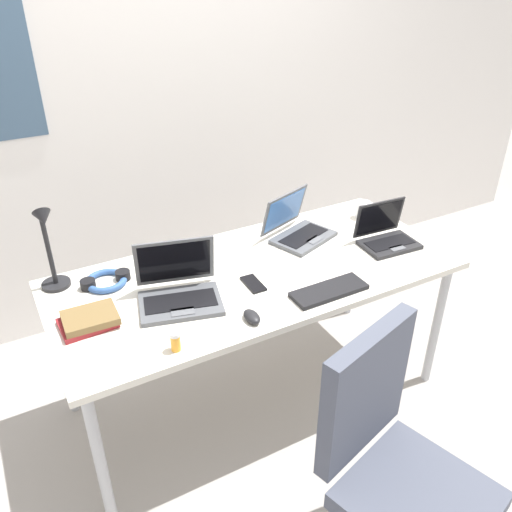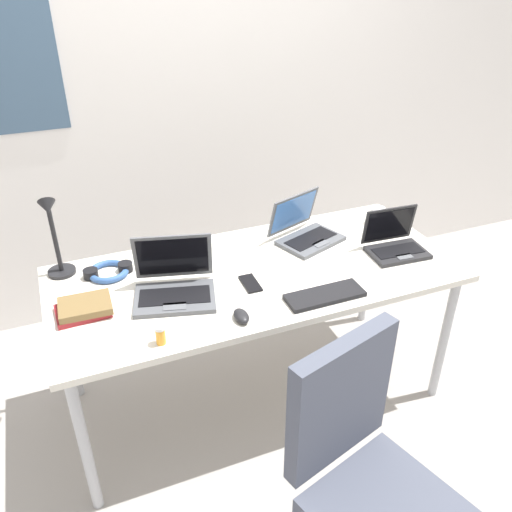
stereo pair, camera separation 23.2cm
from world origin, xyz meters
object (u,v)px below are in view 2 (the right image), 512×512
at_px(headphones, 108,271).
at_px(office_chair, 369,501).
at_px(cell_phone, 250,283).
at_px(laptop_front_right, 395,244).
at_px(coffee_mug, 377,215).
at_px(pill_bottle, 160,334).
at_px(computer_mouse, 241,316).
at_px(laptop_near_lamp, 174,285).
at_px(laptop_center, 305,231).
at_px(external_keyboard, 325,295).
at_px(book_stack, 84,308).
at_px(desk_lamp, 54,237).

distance_m(headphones, office_chair, 1.39).
bearing_deg(cell_phone, laptop_front_right, 1.87).
distance_m(coffee_mug, office_chair, 1.44).
distance_m(headphones, pill_bottle, 0.56).
bearing_deg(cell_phone, office_chair, -83.81).
height_order(computer_mouse, pill_bottle, pill_bottle).
distance_m(laptop_front_right, headphones, 1.32).
xyz_separation_m(computer_mouse, headphones, (-0.43, 0.52, -0.00)).
bearing_deg(laptop_near_lamp, computer_mouse, -53.43).
height_order(laptop_near_lamp, pill_bottle, laptop_near_lamp).
height_order(laptop_front_right, headphones, laptop_front_right).
bearing_deg(computer_mouse, headphones, 130.01).
bearing_deg(cell_phone, laptop_center, 35.68).
relative_size(laptop_front_right, cell_phone, 2.04).
relative_size(headphones, office_chair, 0.22).
bearing_deg(laptop_center, headphones, 177.63).
relative_size(laptop_center, cell_phone, 2.69).
xyz_separation_m(computer_mouse, cell_phone, (0.12, 0.22, -0.01)).
height_order(laptop_front_right, cell_phone, laptop_front_right).
height_order(cell_phone, coffee_mug, coffee_mug).
bearing_deg(laptop_near_lamp, cell_phone, -8.51).
bearing_deg(headphones, laptop_front_right, -13.24).
xyz_separation_m(laptop_front_right, pill_bottle, (-1.18, -0.25, -0.00)).
xyz_separation_m(coffee_mug, office_chair, (-0.74, -1.17, -0.39)).
xyz_separation_m(external_keyboard, book_stack, (-0.93, 0.26, 0.01)).
height_order(computer_mouse, cell_phone, computer_mouse).
bearing_deg(computer_mouse, external_keyboard, 2.50).
bearing_deg(laptop_near_lamp, pill_bottle, -113.83).
bearing_deg(computer_mouse, laptop_front_right, 15.53).
xyz_separation_m(laptop_front_right, external_keyboard, (-0.48, -0.21, -0.03)).
xyz_separation_m(headphones, office_chair, (0.63, -1.19, -0.36)).
bearing_deg(pill_bottle, headphones, 100.97).
bearing_deg(desk_lamp, cell_phone, -26.17).
bearing_deg(pill_bottle, coffee_mug, 22.63).
height_order(cell_phone, book_stack, book_stack).
height_order(laptop_center, laptop_front_right, laptop_center).
bearing_deg(laptop_near_lamp, coffee_mug, 12.01).
height_order(headphones, coffee_mug, coffee_mug).
bearing_deg(office_chair, desk_lamp, 123.21).
bearing_deg(laptop_center, laptop_front_right, -37.78).
bearing_deg(coffee_mug, cell_phone, -160.56).
bearing_deg(computer_mouse, desk_lamp, 137.74).
bearing_deg(book_stack, desk_lamp, 100.73).
distance_m(laptop_center, computer_mouse, 0.71).
height_order(external_keyboard, book_stack, book_stack).
xyz_separation_m(desk_lamp, laptop_front_right, (1.47, -0.35, -0.16)).
height_order(laptop_near_lamp, cell_phone, laptop_near_lamp).
relative_size(desk_lamp, computer_mouse, 4.17).
xyz_separation_m(laptop_front_right, book_stack, (-1.41, 0.05, -0.02)).
bearing_deg(book_stack, laptop_front_right, -1.91).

